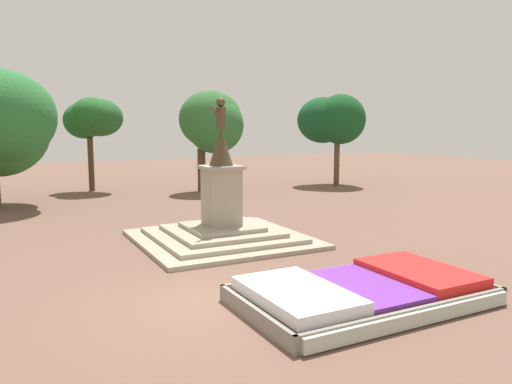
% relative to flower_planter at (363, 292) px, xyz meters
% --- Properties ---
extents(ground_plane, '(95.15, 95.15, 0.00)m').
position_rel_flower_planter_xyz_m(ground_plane, '(-3.13, 1.53, -0.26)').
color(ground_plane, brown).
extents(flower_planter, '(5.68, 3.37, 0.60)m').
position_rel_flower_planter_xyz_m(flower_planter, '(0.00, 0.00, 0.00)').
color(flower_planter, '#38281C').
rests_on(flower_planter, ground_plane).
extents(statue_monument, '(5.62, 5.62, 4.94)m').
position_rel_flower_planter_xyz_m(statue_monument, '(-0.42, 7.07, 0.44)').
color(statue_monument, gray).
rests_on(statue_monument, ground_plane).
extents(park_tree_far_left, '(4.31, 4.16, 6.03)m').
position_rel_flower_planter_xyz_m(park_tree_far_left, '(12.71, 18.79, 4.06)').
color(park_tree_far_left, brown).
rests_on(park_tree_far_left, ground_plane).
extents(park_tree_behind_statue, '(3.36, 3.25, 5.66)m').
position_rel_flower_planter_xyz_m(park_tree_behind_statue, '(-2.01, 22.65, 4.19)').
color(park_tree_behind_statue, '#4C3823').
rests_on(park_tree_behind_statue, ground_plane).
extents(park_tree_street_side, '(3.81, 3.66, 6.07)m').
position_rel_flower_planter_xyz_m(park_tree_street_side, '(4.32, 19.35, 3.89)').
color(park_tree_street_side, '#4C3823').
rests_on(park_tree_street_side, ground_plane).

